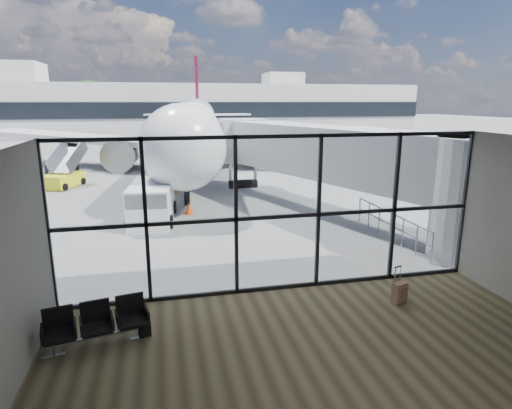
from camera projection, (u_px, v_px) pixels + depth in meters
name	position (u px, v px, depth m)	size (l,w,h in m)	color
ground	(187.00, 148.00, 50.44)	(220.00, 220.00, 0.00)	slate
lounge_shell	(353.00, 263.00, 7.34)	(12.02, 8.01, 4.51)	brown
glass_curtain_wall	(278.00, 215.00, 11.99)	(12.10, 0.12, 4.50)	white
jet_bridge	(340.00, 159.00, 19.62)	(8.00, 16.50, 4.33)	#ACAFB2
apron_railing	(390.00, 222.00, 16.86)	(0.06, 5.46, 1.11)	gray
far_terminal	(174.00, 108.00, 70.15)	(80.00, 12.20, 11.00)	beige
tree_3	(16.00, 105.00, 73.93)	(4.95, 4.95, 7.12)	#382619
tree_4	(53.00, 102.00, 75.06)	(5.61, 5.61, 8.07)	#382619
tree_5	(89.00, 98.00, 76.19)	(6.27, 6.27, 9.03)	#382619
seating_row	(96.00, 322.00, 9.57)	(2.25, 1.05, 1.00)	gray
backpack	(145.00, 328.00, 9.97)	(0.31, 0.30, 0.41)	black
suitcase	(400.00, 293.00, 11.56)	(0.44, 0.37, 1.04)	#967054
airliner	(194.00, 127.00, 36.95)	(35.05, 40.74, 10.51)	silver
service_van	(152.00, 202.00, 19.31)	(2.29, 4.21, 1.76)	white
belt_loader	(63.00, 164.00, 32.85)	(1.94, 4.49, 2.03)	black
mobile_stairs	(63.00, 178.00, 27.35)	(2.69, 3.67, 2.35)	yellow
traffic_cone_a	(174.00, 189.00, 25.53)	(0.40, 0.40, 0.57)	#E54B0C
traffic_cone_b	(189.00, 208.00, 20.79)	(0.41, 0.41, 0.58)	#D03C0A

